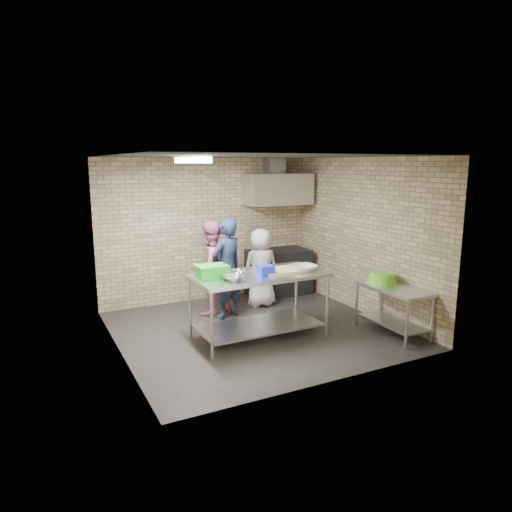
% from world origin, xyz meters
% --- Properties ---
extents(floor, '(4.20, 4.20, 0.00)m').
position_xyz_m(floor, '(0.00, 0.00, 0.00)').
color(floor, black).
rests_on(floor, ground).
extents(ceiling, '(4.20, 4.20, 0.00)m').
position_xyz_m(ceiling, '(0.00, 0.00, 2.70)').
color(ceiling, black).
rests_on(ceiling, ground).
extents(back_wall, '(4.20, 0.06, 2.70)m').
position_xyz_m(back_wall, '(0.00, 2.00, 1.35)').
color(back_wall, tan).
rests_on(back_wall, ground).
extents(front_wall, '(4.20, 0.06, 2.70)m').
position_xyz_m(front_wall, '(0.00, -2.00, 1.35)').
color(front_wall, tan).
rests_on(front_wall, ground).
extents(left_wall, '(0.06, 4.00, 2.70)m').
position_xyz_m(left_wall, '(-2.10, 0.00, 1.35)').
color(left_wall, tan).
rests_on(left_wall, ground).
extents(right_wall, '(0.06, 4.00, 2.70)m').
position_xyz_m(right_wall, '(2.10, 0.00, 1.35)').
color(right_wall, tan).
rests_on(right_wall, ground).
extents(prep_table, '(1.97, 0.99, 0.99)m').
position_xyz_m(prep_table, '(-0.10, -0.29, 0.49)').
color(prep_table, silver).
rests_on(prep_table, floor).
extents(side_counter, '(0.60, 1.20, 0.75)m').
position_xyz_m(side_counter, '(1.80, -1.10, 0.38)').
color(side_counter, silver).
rests_on(side_counter, floor).
extents(stove, '(1.20, 0.70, 0.90)m').
position_xyz_m(stove, '(1.35, 1.65, 0.45)').
color(stove, black).
rests_on(stove, floor).
extents(range_hood, '(1.30, 0.60, 0.60)m').
position_xyz_m(range_hood, '(1.35, 1.70, 2.10)').
color(range_hood, silver).
rests_on(range_hood, back_wall).
extents(hood_duct, '(0.35, 0.30, 0.30)m').
position_xyz_m(hood_duct, '(1.35, 1.85, 2.55)').
color(hood_duct, '#A5A8AD').
rests_on(hood_duct, back_wall).
extents(wall_shelf, '(0.80, 0.20, 0.04)m').
position_xyz_m(wall_shelf, '(1.65, 1.89, 1.92)').
color(wall_shelf, '#3F2B19').
rests_on(wall_shelf, back_wall).
extents(fluorescent_fixture, '(0.10, 1.25, 0.08)m').
position_xyz_m(fluorescent_fixture, '(-1.00, 0.00, 2.64)').
color(fluorescent_fixture, white).
rests_on(fluorescent_fixture, ceiling).
extents(green_crate, '(0.44, 0.33, 0.18)m').
position_xyz_m(green_crate, '(-0.80, -0.17, 1.07)').
color(green_crate, green).
rests_on(green_crate, prep_table).
extents(blue_tub, '(0.22, 0.22, 0.14)m').
position_xyz_m(blue_tub, '(-0.05, -0.39, 1.06)').
color(blue_tub, '#192AC1').
rests_on(blue_tub, prep_table).
extents(cutting_board, '(0.60, 0.46, 0.03)m').
position_xyz_m(cutting_board, '(0.25, -0.31, 1.00)').
color(cutting_board, tan).
rests_on(cutting_board, prep_table).
extents(mixing_bowl_a, '(0.31, 0.31, 0.08)m').
position_xyz_m(mixing_bowl_a, '(-0.60, -0.49, 1.02)').
color(mixing_bowl_a, '#ACAFB3').
rests_on(mixing_bowl_a, prep_table).
extents(mixing_bowl_b, '(0.24, 0.24, 0.07)m').
position_xyz_m(mixing_bowl_b, '(-0.40, -0.24, 1.02)').
color(mixing_bowl_b, silver).
rests_on(mixing_bowl_b, prep_table).
extents(ceramic_bowl, '(0.38, 0.38, 0.09)m').
position_xyz_m(ceramic_bowl, '(0.60, -0.44, 1.03)').
color(ceramic_bowl, beige).
rests_on(ceramic_bowl, prep_table).
extents(green_basin, '(0.46, 0.46, 0.17)m').
position_xyz_m(green_basin, '(1.78, -0.85, 0.83)').
color(green_basin, '#59C626').
rests_on(green_basin, side_counter).
extents(bottle_red, '(0.07, 0.07, 0.18)m').
position_xyz_m(bottle_red, '(1.40, 1.89, 2.03)').
color(bottle_red, '#B22619').
rests_on(bottle_red, wall_shelf).
extents(bottle_green, '(0.06, 0.06, 0.15)m').
position_xyz_m(bottle_green, '(1.80, 1.89, 2.02)').
color(bottle_green, green).
rests_on(bottle_green, wall_shelf).
extents(man_navy, '(0.73, 0.60, 1.72)m').
position_xyz_m(man_navy, '(-0.15, 0.78, 0.86)').
color(man_navy, '#141C32').
rests_on(man_navy, floor).
extents(woman_pink, '(0.94, 0.82, 1.65)m').
position_xyz_m(woman_pink, '(-0.33, 1.09, 0.82)').
color(woman_pink, '#C26687').
rests_on(woman_pink, floor).
extents(woman_white, '(0.70, 0.46, 1.44)m').
position_xyz_m(woman_white, '(0.66, 1.11, 0.72)').
color(woman_white, white).
rests_on(woman_white, floor).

